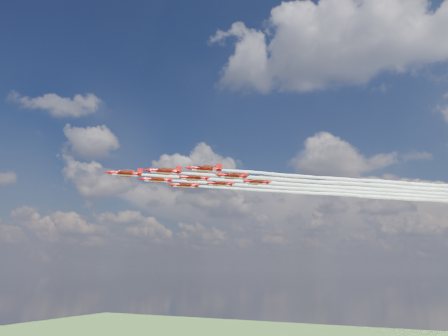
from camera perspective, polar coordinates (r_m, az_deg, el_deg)
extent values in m
cylinder|color=#B60A0C|center=(132.99, -12.77, -0.70)|extent=(6.67, 6.57, 1.13)
cone|color=#B60A0C|center=(132.67, -14.98, -0.55)|extent=(2.26, 2.25, 1.13)
cone|color=#B60A0C|center=(133.47, -10.70, -0.84)|extent=(1.82, 1.82, 1.03)
ellipsoid|color=black|center=(132.93, -13.64, -0.44)|extent=(2.18, 2.17, 0.74)
cube|color=#B60A0C|center=(133.02, -12.55, -0.74)|extent=(8.98, 9.07, 0.14)
cube|color=#B60A0C|center=(133.39, -11.01, -0.82)|extent=(3.62, 3.65, 0.12)
cube|color=#B60A0C|center=(133.61, -10.91, -0.44)|extent=(1.28, 1.26, 1.85)
cube|color=silver|center=(132.88, -12.78, -0.92)|extent=(6.16, 6.06, 0.12)
cylinder|color=#B60A0C|center=(127.99, -7.82, -0.43)|extent=(6.67, 6.57, 1.13)
cone|color=#B60A0C|center=(127.24, -10.10, -0.27)|extent=(2.26, 2.25, 1.13)
cone|color=#B60A0C|center=(128.89, -5.71, -0.57)|extent=(1.82, 1.82, 1.03)
ellipsoid|color=black|center=(127.77, -8.73, -0.16)|extent=(2.18, 2.17, 0.74)
cube|color=#B60A0C|center=(128.07, -7.60, -0.46)|extent=(8.98, 9.07, 0.14)
cube|color=#B60A0C|center=(128.75, -6.02, -0.55)|extent=(3.62, 3.65, 0.12)
cube|color=#B60A0C|center=(128.99, -5.92, -0.16)|extent=(1.28, 1.26, 1.85)
cube|color=silver|center=(127.88, -7.83, -0.65)|extent=(6.16, 6.06, 0.12)
cylinder|color=#B60A0C|center=(140.53, -8.77, -1.53)|extent=(6.67, 6.57, 1.13)
cone|color=#B60A0C|center=(139.84, -10.85, -1.39)|extent=(2.26, 2.25, 1.13)
cone|color=#B60A0C|center=(141.35, -6.83, -1.66)|extent=(1.82, 1.82, 1.03)
ellipsoid|color=black|center=(140.33, -9.59, -1.29)|extent=(2.18, 2.17, 0.74)
cube|color=#B60A0C|center=(140.60, -8.56, -1.57)|extent=(8.98, 9.07, 0.14)
cube|color=#B60A0C|center=(141.22, -7.12, -1.64)|extent=(3.62, 3.65, 0.12)
cube|color=#B60A0C|center=(141.44, -7.03, -1.28)|extent=(1.28, 1.26, 1.85)
cube|color=silver|center=(140.43, -8.77, -1.74)|extent=(6.16, 6.06, 0.12)
cylinder|color=#B60A0C|center=(124.03, -2.52, -0.13)|extent=(6.67, 6.57, 1.13)
cone|color=#B60A0C|center=(122.81, -4.84, 0.04)|extent=(2.26, 2.25, 1.13)
cone|color=#B60A0C|center=(125.36, -0.39, -0.28)|extent=(1.82, 1.82, 1.03)
ellipsoid|color=black|center=(123.62, -3.44, 0.15)|extent=(2.18, 2.17, 0.74)
cube|color=#B60A0C|center=(124.15, -2.29, -0.17)|extent=(8.98, 9.07, 0.14)
cube|color=#B60A0C|center=(125.15, -0.70, -0.26)|extent=(3.62, 3.65, 0.12)
cube|color=#B60A0C|center=(125.42, -0.61, 0.15)|extent=(1.28, 1.26, 1.85)
cube|color=silver|center=(123.92, -2.52, -0.36)|extent=(6.16, 6.06, 0.12)
cylinder|color=#B60A0C|center=(136.31, -3.97, -1.30)|extent=(6.67, 6.57, 1.13)
cone|color=#B60A0C|center=(135.20, -6.09, -1.16)|extent=(2.26, 2.25, 1.13)
cone|color=#B60A0C|center=(137.52, -2.02, -1.43)|extent=(1.82, 1.82, 1.03)
ellipsoid|color=black|center=(135.94, -4.81, -1.05)|extent=(2.18, 2.17, 0.74)
cube|color=#B60A0C|center=(136.42, -3.76, -1.33)|extent=(8.98, 9.07, 0.14)
cube|color=#B60A0C|center=(137.33, -2.31, -1.41)|extent=(3.62, 3.65, 0.12)
cube|color=#B60A0C|center=(137.58, -2.22, -1.03)|extent=(1.28, 1.26, 1.85)
cube|color=silver|center=(136.21, -3.98, -1.51)|extent=(6.16, 6.06, 0.12)
cylinder|color=#B60A0C|center=(148.72, -5.18, -2.27)|extent=(6.67, 6.57, 1.13)
cone|color=#B60A0C|center=(147.70, -7.13, -2.15)|extent=(2.26, 2.25, 1.13)
cone|color=#B60A0C|center=(149.83, -3.38, -2.38)|extent=(1.82, 1.82, 1.03)
ellipsoid|color=black|center=(148.38, -5.95, -2.05)|extent=(2.18, 2.17, 0.74)
cube|color=#B60A0C|center=(148.82, -4.99, -2.30)|extent=(8.98, 9.07, 0.14)
cube|color=#B60A0C|center=(149.65, -3.65, -2.37)|extent=(3.62, 3.65, 0.12)
cube|color=#B60A0C|center=(149.88, -3.56, -2.02)|extent=(1.28, 1.26, 1.85)
cube|color=silver|center=(148.62, -5.19, -2.47)|extent=(6.16, 6.06, 0.12)
cylinder|color=#B60A0C|center=(133.11, 1.09, -1.04)|extent=(6.67, 6.57, 1.13)
cone|color=#B60A0C|center=(131.56, -1.03, -0.89)|extent=(2.26, 2.25, 1.13)
cone|color=#B60A0C|center=(134.72, 3.04, -1.17)|extent=(1.82, 1.82, 1.03)
ellipsoid|color=black|center=(132.57, 0.25, -0.78)|extent=(2.18, 2.17, 0.74)
cube|color=#B60A0C|center=(133.26, 1.30, -1.07)|extent=(8.98, 9.07, 0.14)
cube|color=#B60A0C|center=(134.47, 2.75, -1.15)|extent=(3.62, 3.65, 0.12)
cube|color=#B60A0C|center=(134.74, 2.83, -0.77)|extent=(1.28, 1.26, 1.85)
cube|color=silver|center=(133.00, 1.09, -1.25)|extent=(6.16, 6.06, 0.12)
cylinder|color=#B60A0C|center=(145.20, -0.57, -2.06)|extent=(6.67, 6.57, 1.13)
cone|color=#B60A0C|center=(143.79, -2.53, -1.94)|extent=(2.26, 2.25, 1.13)
cone|color=#B60A0C|center=(146.69, 1.23, -2.17)|extent=(1.82, 1.82, 1.03)
ellipsoid|color=black|center=(144.71, -1.35, -1.83)|extent=(2.18, 2.17, 0.74)
cube|color=#B60A0C|center=(145.34, -0.38, -2.09)|extent=(8.98, 9.07, 0.14)
cube|color=#B60A0C|center=(146.46, 0.96, -2.15)|extent=(3.62, 3.65, 0.12)
cube|color=#B60A0C|center=(146.70, 1.04, -1.80)|extent=(1.28, 1.26, 1.85)
cube|color=silver|center=(145.11, -0.58, -2.26)|extent=(6.16, 6.06, 0.12)
cylinder|color=#B60A0C|center=(142.67, 4.23, -1.83)|extent=(6.67, 6.57, 1.13)
cone|color=#B60A0C|center=(140.85, 2.29, -1.70)|extent=(2.26, 2.25, 1.13)
cone|color=#B60A0C|center=(144.53, 6.01, -1.94)|extent=(1.82, 1.82, 1.03)
ellipsoid|color=black|center=(142.02, 3.45, -1.59)|extent=(2.18, 2.17, 0.74)
cube|color=#B60A0C|center=(142.85, 4.42, -1.86)|extent=(8.98, 9.07, 0.14)
cube|color=#B60A0C|center=(144.25, 5.74, -1.92)|extent=(3.62, 3.65, 0.12)
cube|color=#B60A0C|center=(144.51, 5.81, -1.56)|extent=(1.28, 1.26, 1.85)
cube|color=silver|center=(142.57, 4.23, -2.03)|extent=(6.16, 6.06, 0.12)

